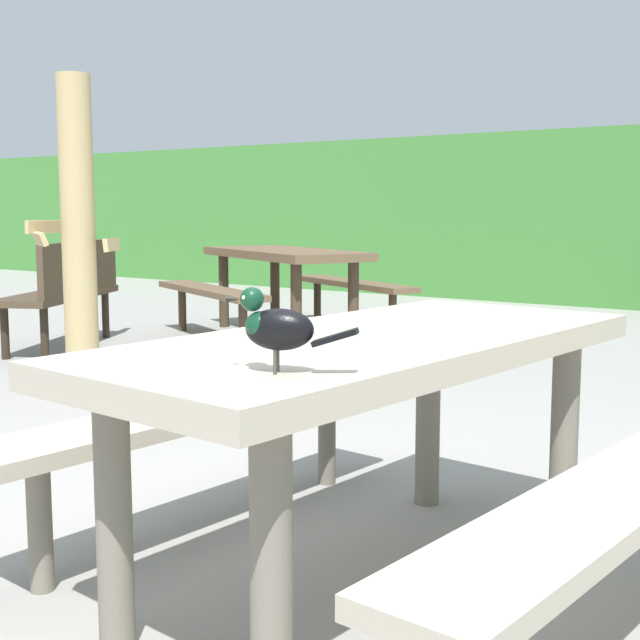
{
  "coord_description": "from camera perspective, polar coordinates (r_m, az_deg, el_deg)",
  "views": [
    {
      "loc": [
        1.44,
        -1.94,
        1.09
      ],
      "look_at": [
        0.33,
        -0.34,
        0.84
      ],
      "focal_mm": 48.68,
      "sensor_mm": 36.0,
      "label": 1
    }
  ],
  "objects": [
    {
      "name": "ground_plane",
      "position": [
        2.65,
        -1.67,
        -16.97
      ],
      "size": [
        60.0,
        60.0,
        0.0
      ],
      "primitive_type": "plane",
      "color": "gray"
    },
    {
      "name": "bird_grackle",
      "position": [
        1.84,
        -2.99,
        -0.39
      ],
      "size": [
        0.27,
        0.15,
        0.18
      ],
      "color": "black",
      "rests_on": "picnic_table_foreground"
    },
    {
      "name": "picnic_table_foreground",
      "position": [
        2.48,
        3.46,
        -5.14
      ],
      "size": [
        1.83,
        1.86,
        0.74
      ],
      "color": "#B2A893",
      "rests_on": "ground"
    },
    {
      "name": "stalk_post_left_side",
      "position": [
        5.49,
        -15.63,
        5.52
      ],
      "size": [
        0.54,
        0.52,
        1.89
      ],
      "color": "tan",
      "rests_on": "ground"
    },
    {
      "name": "park_bench_side",
      "position": [
        7.07,
        -16.28,
        2.16
      ],
      "size": [
        1.01,
        1.45,
        0.84
      ],
      "color": "#473828",
      "rests_on": "ground"
    },
    {
      "name": "picnic_table_far_centre",
      "position": [
        7.54,
        -2.36,
        3.26
      ],
      "size": [
        2.26,
        2.24,
        0.74
      ],
      "color": "brown",
      "rests_on": "ground"
    }
  ]
}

